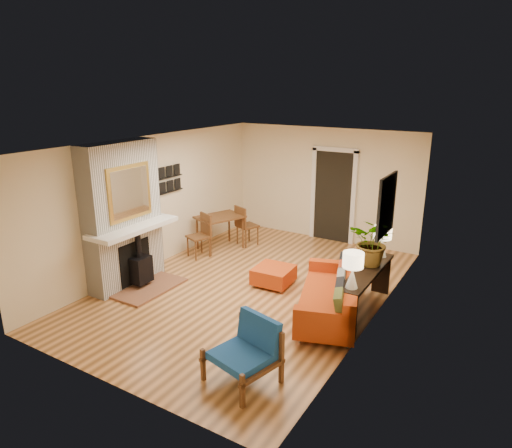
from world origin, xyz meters
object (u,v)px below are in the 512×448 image
at_px(lamp_far, 382,237).
at_px(sofa, 334,297).
at_px(blue_chair, 248,347).
at_px(console_table, 367,279).
at_px(ottoman, 274,275).
at_px(houseplant, 374,242).
at_px(dining_table, 222,223).
at_px(lamp_near, 353,266).

bearing_deg(lamp_far, sofa, -108.52).
height_order(blue_chair, console_table, blue_chair).
distance_m(ottoman, houseplant, 1.99).
relative_size(sofa, houseplant, 2.71).
height_order(lamp_far, houseplant, houseplant).
bearing_deg(dining_table, lamp_far, -7.46).
relative_size(blue_chair, lamp_far, 1.71).
bearing_deg(console_table, sofa, -133.56).
distance_m(console_table, lamp_far, 0.87).
relative_size(console_table, houseplant, 2.31).
bearing_deg(sofa, blue_chair, -99.00).
bearing_deg(houseplant, lamp_far, 88.77).
height_order(sofa, ottoman, sofa).
distance_m(sofa, houseplant, 1.08).
height_order(sofa, houseplant, houseplant).
xyz_separation_m(sofa, ottoman, (-1.40, 0.56, -0.15)).
distance_m(console_table, lamp_near, 0.87).
relative_size(sofa, dining_table, 1.25).
xyz_separation_m(dining_table, houseplant, (3.64, -0.94, 0.52)).
height_order(console_table, lamp_near, lamp_near).
height_order(sofa, console_table, sofa).
bearing_deg(lamp_near, dining_table, 152.16).
xyz_separation_m(ottoman, houseplant, (1.76, 0.09, 0.93)).
relative_size(ottoman, console_table, 0.38).
relative_size(blue_chair, dining_table, 0.53).
xyz_separation_m(sofa, dining_table, (-3.28, 1.60, 0.25)).
distance_m(sofa, blue_chair, 2.05).
bearing_deg(console_table, houseplant, 92.21).
xyz_separation_m(console_table, lamp_far, (0.00, 0.73, 0.49)).
distance_m(lamp_near, lamp_far, 1.45).
bearing_deg(houseplant, console_table, -87.79).
height_order(blue_chair, houseplant, houseplant).
xyz_separation_m(sofa, console_table, (0.38, 0.39, 0.23)).
bearing_deg(sofa, houseplant, 60.80).
bearing_deg(houseplant, lamp_near, -89.42).
bearing_deg(sofa, lamp_near, -41.35).
bearing_deg(lamp_far, blue_chair, -102.48).
height_order(ottoman, console_table, console_table).
bearing_deg(console_table, ottoman, 174.60).
distance_m(blue_chair, console_table, 2.52).
bearing_deg(lamp_far, ottoman, -162.51).
xyz_separation_m(sofa, lamp_far, (0.38, 1.12, 0.72)).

